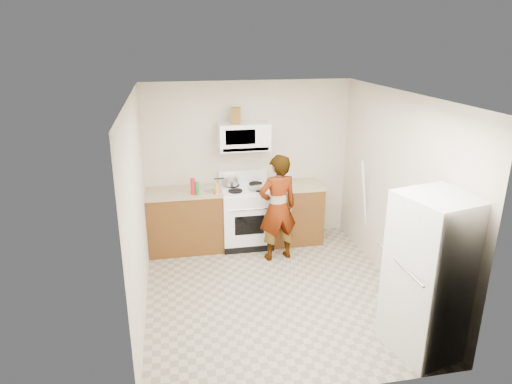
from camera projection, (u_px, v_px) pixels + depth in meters
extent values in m
plane|color=gray|center=(273.00, 291.00, 5.88)|extent=(3.60, 3.60, 0.00)
cube|color=beige|center=(248.00, 162.00, 7.13)|extent=(3.20, 0.02, 2.50)
cube|color=beige|center=(397.00, 192.00, 5.76)|extent=(0.02, 3.60, 2.50)
cube|color=brown|center=(185.00, 221.00, 6.93)|extent=(1.12, 0.62, 0.90)
cube|color=#9B8969|center=(183.00, 192.00, 6.78)|extent=(1.14, 0.64, 0.03)
cube|color=brown|center=(294.00, 213.00, 7.24)|extent=(0.80, 0.62, 0.90)
cube|color=#9B8969|center=(295.00, 185.00, 7.09)|extent=(0.82, 0.64, 0.03)
cube|color=white|center=(246.00, 217.00, 7.08)|extent=(0.76, 0.65, 0.90)
cube|color=white|center=(246.00, 189.00, 6.93)|extent=(0.76, 0.62, 0.03)
cube|color=white|center=(243.00, 176.00, 7.16)|extent=(0.76, 0.08, 0.20)
cube|color=white|center=(244.00, 136.00, 6.80)|extent=(0.76, 0.38, 0.40)
imported|color=tan|center=(278.00, 208.00, 6.52)|extent=(0.63, 0.47, 1.58)
cube|color=silver|center=(432.00, 275.00, 4.57)|extent=(0.85, 0.85, 1.70)
cylinder|color=silver|center=(285.00, 178.00, 7.12)|extent=(0.17, 0.17, 0.18)
cube|color=brown|center=(236.00, 116.00, 6.64)|extent=(0.16, 0.16, 0.24)
cylinder|color=silver|center=(231.00, 181.00, 6.99)|extent=(0.27, 0.27, 0.13)
cube|color=white|center=(257.00, 188.00, 6.83)|extent=(0.28, 0.21, 0.05)
cylinder|color=red|center=(193.00, 186.00, 6.60)|extent=(0.08, 0.08, 0.24)
cylinder|color=orange|center=(217.00, 189.00, 6.61)|extent=(0.07, 0.07, 0.17)
cylinder|color=#167D24|center=(197.00, 188.00, 6.60)|extent=(0.06, 0.06, 0.19)
cylinder|color=white|center=(213.00, 190.00, 6.79)|extent=(0.36, 0.36, 0.01)
cylinder|color=white|center=(365.00, 207.00, 6.68)|extent=(0.30, 0.18, 1.46)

